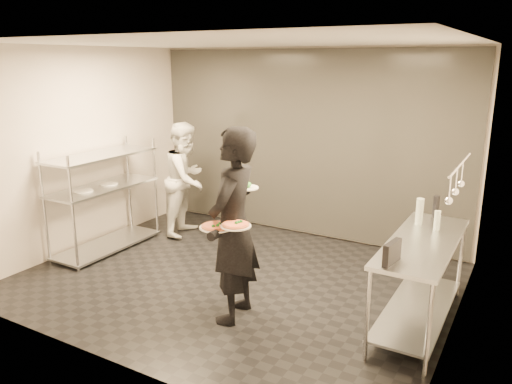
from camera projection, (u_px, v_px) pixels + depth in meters
The scene contains 13 objects.
room_shell at pixel (280, 152), 6.75m from camera, with size 5.00×4.00×2.80m.
pass_rack at pixel (104, 196), 6.96m from camera, with size 0.60×1.60×1.50m.
prep_counter at pixel (421, 268), 4.92m from camera, with size 0.60×1.80×0.92m.
utensil_rail at pixel (457, 181), 4.56m from camera, with size 0.07×1.20×0.31m.
waiter at pixel (233, 226), 5.00m from camera, with size 0.73×0.48×2.00m, color black.
chef at pixel (186, 179), 7.57m from camera, with size 0.84×0.65×1.72m, color silver.
pizza_plate_near at pixel (216, 226), 4.90m from camera, with size 0.33×0.33×0.05m.
pizza_plate_far at pixel (236, 225), 4.76m from camera, with size 0.30×0.30×0.05m.
salad_plate at pixel (246, 186), 5.22m from camera, with size 0.27×0.27×0.07m.
pos_monitor at pixel (392, 253), 4.27m from camera, with size 0.05×0.27×0.20m, color black.
bottle_green at pixel (420, 212), 5.27m from camera, with size 0.08×0.08×0.28m, color #99A799.
bottle_clear at pixel (437, 221), 5.09m from camera, with size 0.06×0.06×0.21m, color #99A799.
bottle_dark at pixel (436, 207), 5.50m from camera, with size 0.07×0.07×0.25m, color black.
Camera 1 is at (3.03, -4.77, 2.62)m, focal length 35.00 mm.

